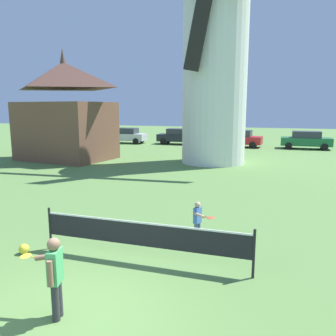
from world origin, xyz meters
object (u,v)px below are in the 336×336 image
Objects in this scene: parked_car_red at (238,138)px; player_near at (54,273)px; parked_car_silver at (126,135)px; tennis_net at (142,235)px; player_far at (198,219)px; parked_car_green at (306,140)px; parked_car_black at (180,136)px; stray_ball at (24,249)px; windmill at (215,51)px; chapel at (65,113)px.

player_near is at bearing -90.05° from parked_car_red.
tennis_net is at bearing -64.62° from parked_car_silver.
tennis_net is 2.57m from player_near.
player_far is (0.96, 1.71, -0.06)m from tennis_net.
parked_car_silver is 17.37m from parked_car_green.
player_far is 25.22m from parked_car_black.
parked_car_silver reaches higher than stray_ball.
player_near is 0.33× the size of parked_car_black.
windmill is at bearing 91.60° from player_near.
parked_car_red is (-0.58, 25.29, 0.13)m from tennis_net.
parked_car_black is at bearing 116.40° from windmill.
parked_car_silver is (-12.92, 23.50, 0.18)m from player_far.
player_near is at bearing -56.66° from chapel.
stray_ball is at bearing -70.79° from parked_car_silver.
chapel is (-11.27, 13.72, 2.59)m from tennis_net.
windmill is 17.39m from stray_ball.
parked_car_green is (5.41, 25.49, 0.12)m from tennis_net.
player_near is 3.22m from stray_ball.
player_near is (0.50, -17.80, -6.34)m from windmill.
parked_car_silver is 11.78m from chapel.
player_near is 28.63m from parked_car_green.
player_far is at bearing 60.65° from tennis_net.
windmill is at bearing 8.85° from chapel.
parked_car_red is at bearing 93.74° from player_far.
parked_car_silver reaches higher than player_far.
windmill is at bearing -42.40° from parked_car_silver.
parked_car_red reaches higher than stray_ball.
windmill is at bearing 94.12° from tennis_net.
tennis_net is at bearing -119.35° from player_far.
chapel is at bearing 123.34° from player_near.
stray_ball is (-2.40, 2.02, -0.70)m from player_near.
stray_ball is at bearing -107.96° from parked_car_green.
parked_car_black is 0.98× the size of parked_car_red.
parked_car_green is at bearing 1.92° from parked_car_red.
player_far is at bearing -86.26° from parked_car_red.
parked_car_red is at bearing -178.08° from parked_car_green.
parked_car_red is 1.06× the size of parked_car_green.
parked_car_silver is 0.93× the size of parked_car_black.
parked_car_green is (17.37, 0.27, 0.00)m from parked_car_silver.
player_far is 0.26× the size of parked_car_green.
chapel is (-12.23, 12.01, 2.66)m from player_far.
tennis_net is 17.94m from chapel.
windmill is at bearing -92.99° from parked_car_red.
parked_car_silver is at bearing 112.28° from player_near.
parked_car_black is 5.79m from parked_car_red.
windmill is 2.09× the size of chapel.
parked_car_silver is 5.66m from parked_car_black.
player_near is 4.50m from player_far.
tennis_net is at bearing -88.69° from parked_car_red.
parked_car_black is at bearing 101.44° from player_near.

